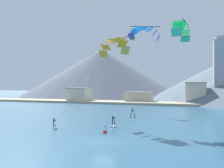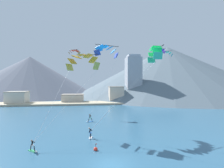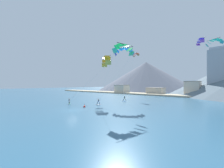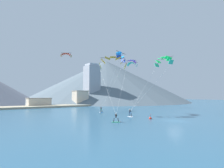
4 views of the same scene
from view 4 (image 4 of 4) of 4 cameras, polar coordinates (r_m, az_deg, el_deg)
The scene contains 17 objects.
ground_plane at distance 35.66m, azimuth 19.74°, elevation -11.28°, with size 400.00×400.00×0.00m, color #2D5B7A.
kitesurfer_near_lead at distance 40.08m, azimuth 6.10°, elevation -9.85°, with size 0.66×1.78×1.78m.
kitesurfer_near_trail at distance 49.48m, azimuth -3.66°, elevation -8.72°, with size 1.69×1.25×1.79m.
kitesurfer_mid_center at distance 31.88m, azimuth 1.76°, elevation -11.63°, with size 1.59×1.43×1.64m.
parafoil_kite_near_lead at distance 47.42m, azimuth 16.45°, elevation 7.37°, with size 11.15×5.80×13.41m.
parafoil_kite_near_trail at distance 49.12m, azimuth 2.70°, elevation 9.10°, with size 5.97×6.67×15.46m.
parafoil_kite_mid_center at distance 43.42m, azimuth 0.28°, elevation 7.40°, with size 9.33×11.55×13.11m.
parafoil_kite_distant_high_outer at distance 71.32m, azimuth 6.18°, elevation 7.36°, with size 3.03×4.39×1.61m.
parafoil_kite_distant_low_drift at distance 61.62m, azimuth -14.72°, elevation 9.28°, with size 3.79×2.26×1.40m.
parafoil_kite_distant_mid_solo at distance 75.06m, azimuth 6.65°, elevation 6.55°, with size 4.76×2.80×1.80m.
race_marker_buoy at distance 37.06m, azimuth 12.41°, elevation -10.88°, with size 0.56×0.56×1.02m.
shoreline_strip at distance 80.37m, azimuth -15.46°, elevation -6.86°, with size 180.00×10.00×0.70m, color tan.
shore_building_promenade_mid at distance 81.66m, azimuth -22.85°, elevation -5.54°, with size 9.46×6.42×3.85m.
shore_building_quay_east at distance 87.23m, azimuth -10.36°, elevation -4.54°, with size 6.50×5.87×7.25m.
shore_building_quay_west at distance 103.77m, azimuth 3.12°, elevation -5.12°, with size 7.95×6.76×4.91m.
highrise_tower at distance 95.56m, azimuth -6.63°, elevation -0.17°, with size 7.00×7.00×22.16m.
mountain_peak_central_summit at distance 143.81m, azimuth -2.05°, elevation 0.95°, with size 128.94×128.94×33.68m.
Camera 4 is at (-29.45, -19.55, 4.73)m, focal length 28.00 mm.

